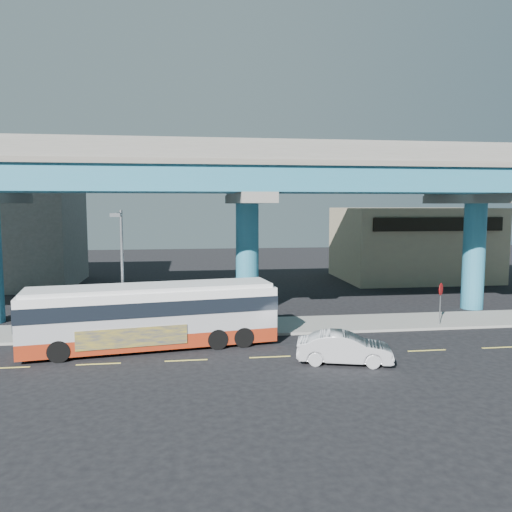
{
  "coord_description": "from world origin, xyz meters",
  "views": [
    {
      "loc": [
        -3.8,
        -23.38,
        7.3
      ],
      "look_at": [
        -0.1,
        4.0,
        4.46
      ],
      "focal_mm": 35.0,
      "sensor_mm": 36.0,
      "label": 1
    }
  ],
  "objects": [
    {
      "name": "building_beige",
      "position": [
        18.0,
        22.98,
        3.51
      ],
      "size": [
        14.0,
        10.23,
        7.0
      ],
      "color": "tan",
      "rests_on": "ground"
    },
    {
      "name": "transit_bus",
      "position": [
        -5.69,
        2.07,
        1.78
      ],
      "size": [
        12.88,
        4.56,
        3.24
      ],
      "rotation": [
        0.0,
        0.0,
        0.15
      ],
      "color": "maroon",
      "rests_on": "ground"
    },
    {
      "name": "parked_car",
      "position": [
        -11.3,
        5.69,
        0.86
      ],
      "size": [
        3.38,
        4.87,
        1.43
      ],
      "primitive_type": "imported",
      "rotation": [
        0.0,
        0.0,
        1.78
      ],
      "color": "#333338",
      "rests_on": "sidewalk"
    },
    {
      "name": "sedan",
      "position": [
        3.25,
        -1.67,
        0.72
      ],
      "size": [
        3.72,
        5.12,
        1.43
      ],
      "primitive_type": "imported",
      "rotation": [
        0.0,
        0.0,
        1.31
      ],
      "color": "#BBBBC0",
      "rests_on": "ground"
    },
    {
      "name": "stop_sign",
      "position": [
        11.04,
        4.18,
        1.97
      ],
      "size": [
        0.55,
        0.57,
        2.53
      ],
      "rotation": [
        0.0,
        0.0,
        0.42
      ],
      "color": "gray",
      "rests_on": "sidewalk"
    },
    {
      "name": "street_lamp",
      "position": [
        -7.37,
        3.47,
        4.68
      ],
      "size": [
        0.5,
        2.29,
        6.88
      ],
      "color": "gray",
      "rests_on": "sidewalk"
    },
    {
      "name": "ground",
      "position": [
        0.0,
        0.0,
        0.0
      ],
      "size": [
        120.0,
        120.0,
        0.0
      ],
      "primitive_type": "plane",
      "color": "black",
      "rests_on": "ground"
    },
    {
      "name": "viaduct",
      "position": [
        -0.0,
        9.11,
        9.14
      ],
      "size": [
        52.0,
        12.4,
        11.7
      ],
      "color": "teal",
      "rests_on": "ground"
    },
    {
      "name": "sidewalk",
      "position": [
        0.0,
        5.5,
        0.07
      ],
      "size": [
        70.0,
        4.0,
        0.15
      ],
      "primitive_type": "cube",
      "color": "gray",
      "rests_on": "ground"
    },
    {
      "name": "lane_markings",
      "position": [
        -0.0,
        -0.3,
        0.01
      ],
      "size": [
        58.0,
        0.12,
        0.01
      ],
      "color": "#D8C64C",
      "rests_on": "ground"
    },
    {
      "name": "building_concrete",
      "position": [
        -20.0,
        24.0,
        4.5
      ],
      "size": [
        12.0,
        10.0,
        9.0
      ],
      "primitive_type": "cube",
      "color": "gray",
      "rests_on": "ground"
    }
  ]
}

